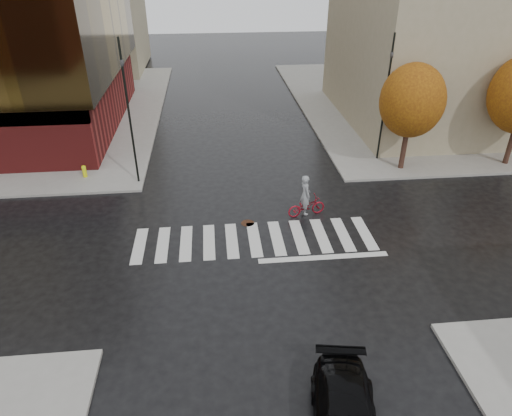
{
  "coord_description": "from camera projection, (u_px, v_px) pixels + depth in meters",
  "views": [
    {
      "loc": [
        -1.79,
        -17.8,
        12.44
      ],
      "look_at": [
        0.03,
        0.08,
        2.0
      ],
      "focal_mm": 32.0,
      "sensor_mm": 36.0,
      "label": 1
    }
  ],
  "objects": [
    {
      "name": "cyclist",
      "position": [
        306.0,
        202.0,
        23.73
      ],
      "size": [
        2.14,
        1.13,
        2.32
      ],
      "rotation": [
        0.0,
        0.0,
        1.79
      ],
      "color": "maroon",
      "rests_on": "ground"
    },
    {
      "name": "traffic_light_nw",
      "position": [
        127.0,
        103.0,
        24.85
      ],
      "size": [
        0.25,
        0.22,
        8.2
      ],
      "rotation": [
        0.0,
        0.0,
        -1.9
      ],
      "color": "black",
      "rests_on": "sidewalk_nw"
    },
    {
      "name": "sidewalk_ne",
      "position": [
        461.0,
        100.0,
        41.59
      ],
      "size": [
        30.0,
        30.0,
        0.15
      ],
      "primitive_type": "cube",
      "color": "gray",
      "rests_on": "ground"
    },
    {
      "name": "ground",
      "position": [
        255.0,
        245.0,
        21.72
      ],
      "size": [
        120.0,
        120.0,
        0.0
      ],
      "primitive_type": "plane",
      "color": "black",
      "rests_on": "ground"
    },
    {
      "name": "manhole",
      "position": [
        248.0,
        223.0,
        23.42
      ],
      "size": [
        0.73,
        0.73,
        0.01
      ],
      "primitive_type": "cylinder",
      "rotation": [
        0.0,
        0.0,
        0.07
      ],
      "color": "#432718",
      "rests_on": "ground"
    },
    {
      "name": "traffic_light_ne",
      "position": [
        387.0,
        90.0,
        27.89
      ],
      "size": [
        0.18,
        0.22,
        7.87
      ],
      "rotation": [
        0.0,
        0.0,
        3.01
      ],
      "color": "black",
      "rests_on": "sidewalk_ne"
    },
    {
      "name": "tree_ne_a",
      "position": [
        412.0,
        101.0,
        26.72
      ],
      "size": [
        3.8,
        3.8,
        6.5
      ],
      "color": "#311E16",
      "rests_on": "sidewalk_ne"
    },
    {
      "name": "fire_hydrant",
      "position": [
        84.0,
        171.0,
        27.54
      ],
      "size": [
        0.27,
        0.27,
        0.75
      ],
      "color": "#E3EA0D",
      "rests_on": "sidewalk_nw"
    },
    {
      "name": "crosswalk",
      "position": [
        254.0,
        239.0,
        22.15
      ],
      "size": [
        12.0,
        3.0,
        0.01
      ],
      "primitive_type": "cube",
      "color": "silver",
      "rests_on": "ground"
    }
  ]
}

